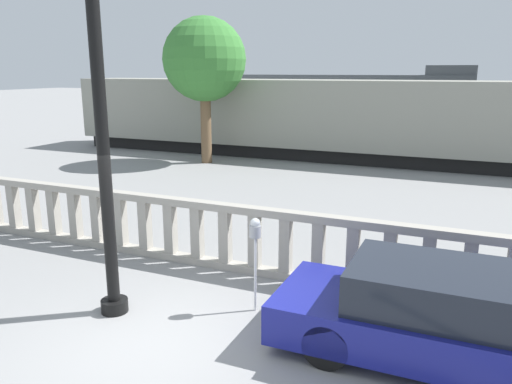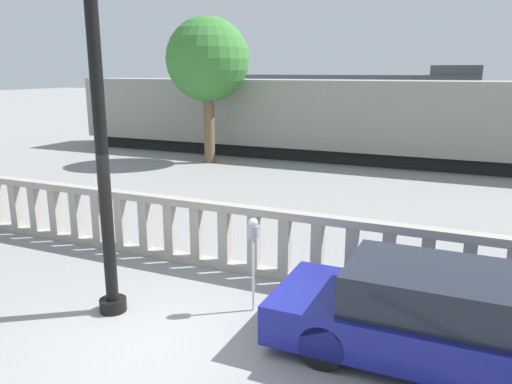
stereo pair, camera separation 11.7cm
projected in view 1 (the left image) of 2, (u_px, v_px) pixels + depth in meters
ground_plane at (151, 345)px, 6.88m from camera, size 160.00×160.00×0.00m
balustrade at (240, 239)px, 9.30m from camera, size 16.14×0.24×1.28m
lamppost at (99, 89)px, 7.03m from camera, size 0.42×0.42×6.86m
parking_meter at (255, 236)px, 7.59m from camera, size 0.18×0.18×1.52m
parked_car at (445, 318)px, 6.41m from camera, size 4.50×1.73×1.26m
train_near at (390, 120)px, 20.03m from camera, size 28.53×2.84×3.90m
train_far at (324, 98)px, 34.97m from camera, size 19.87×2.69×4.00m
tree_left at (204, 60)px, 19.56m from camera, size 3.29×3.29×5.76m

